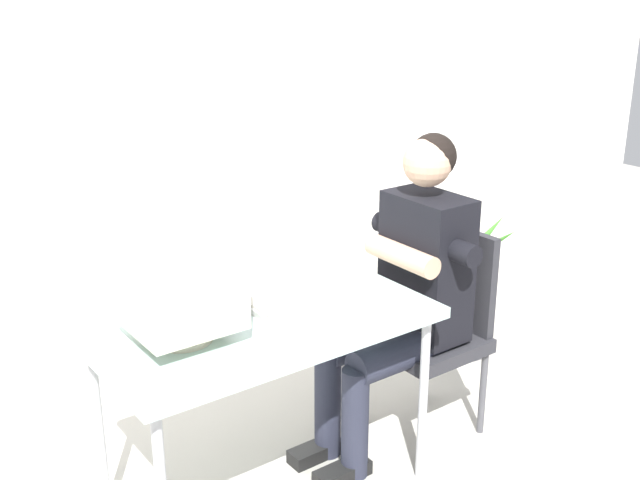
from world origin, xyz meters
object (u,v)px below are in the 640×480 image
object	(u,v)px
crt_monitor	(180,276)
potted_plant	(461,302)
person_seated	(406,287)
office_chair	(438,322)
desk	(265,334)
keyboard	(280,312)

from	to	relation	value
crt_monitor	potted_plant	world-z (taller)	crt_monitor
person_seated	office_chair	bearing A→B (deg)	-0.00
crt_monitor	person_seated	distance (m)	1.02
desk	person_seated	size ratio (longest dim) A/B	0.92
keyboard	desk	bearing A→B (deg)	169.51
desk	keyboard	world-z (taller)	keyboard
desk	office_chair	bearing A→B (deg)	-0.55
office_chair	person_seated	bearing A→B (deg)	180.00
desk	potted_plant	xyz separation A→B (m)	(1.49, 0.43, -0.41)
keyboard	potted_plant	distance (m)	1.57
crt_monitor	person_seated	bearing A→B (deg)	-1.91
desk	potted_plant	size ratio (longest dim) A/B	1.60
crt_monitor	keyboard	world-z (taller)	crt_monitor
potted_plant	desk	bearing A→B (deg)	-163.72
crt_monitor	potted_plant	size ratio (longest dim) A/B	0.54
crt_monitor	person_seated	size ratio (longest dim) A/B	0.31
crt_monitor	keyboard	size ratio (longest dim) A/B	0.98
crt_monitor	keyboard	distance (m)	0.43
desk	office_chair	size ratio (longest dim) A/B	1.36
desk	keyboard	xyz separation A→B (m)	(0.06, -0.01, 0.07)
crt_monitor	desk	bearing A→B (deg)	-4.53
office_chair	potted_plant	distance (m)	0.79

